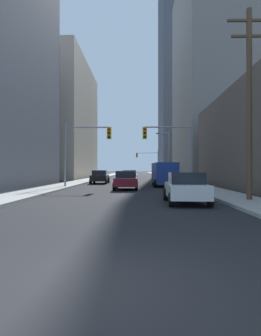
{
  "coord_description": "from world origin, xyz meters",
  "views": [
    {
      "loc": [
        0.88,
        -4.18,
        1.7
      ],
      "look_at": [
        0.0,
        31.48,
        1.78
      ],
      "focal_mm": 31.5,
      "sensor_mm": 36.0,
      "label": 1
    }
  ],
  "objects": [
    {
      "name": "ground_plane",
      "position": [
        0.0,
        0.0,
        0.0
      ],
      "size": [
        400.0,
        400.0,
        0.0
      ],
      "primitive_type": "plane",
      "color": "black"
    },
    {
      "name": "sidewalk_left",
      "position": [
        -6.27,
        50.0,
        0.07
      ],
      "size": [
        2.5,
        160.0,
        0.15
      ],
      "primitive_type": "cube",
      "color": "#9E9E99",
      "rests_on": "ground"
    },
    {
      "name": "sidewalk_right",
      "position": [
        6.27,
        50.0,
        0.07
      ],
      "size": [
        2.5,
        160.0,
        0.15
      ],
      "primitive_type": "cube",
      "color": "#9E9E99",
      "rests_on": "ground"
    },
    {
      "name": "cargo_van_blue",
      "position": [
        3.42,
        24.09,
        1.29
      ],
      "size": [
        2.2,
        5.28,
        2.26
      ],
      "color": "navy",
      "rests_on": "ground"
    },
    {
      "name": "sedan_white",
      "position": [
        3.24,
        10.3,
        0.77
      ],
      "size": [
        1.95,
        4.25,
        1.52
      ],
      "color": "white",
      "rests_on": "ground"
    },
    {
      "name": "sedan_maroon",
      "position": [
        -0.08,
        19.8,
        0.77
      ],
      "size": [
        1.95,
        4.22,
        1.52
      ],
      "color": "maroon",
      "rests_on": "ground"
    },
    {
      "name": "sedan_beige",
      "position": [
        -0.13,
        31.37,
        0.77
      ],
      "size": [
        1.95,
        4.2,
        1.52
      ],
      "color": "#C6B793",
      "rests_on": "ground"
    },
    {
      "name": "sedan_black",
      "position": [
        -3.47,
        29.51,
        0.77
      ],
      "size": [
        1.95,
        4.23,
        1.52
      ],
      "color": "black",
      "rests_on": "ground"
    },
    {
      "name": "traffic_signal_near_left",
      "position": [
        -3.8,
        21.98,
        4.06
      ],
      "size": [
        4.23,
        0.44,
        6.0
      ],
      "color": "gray",
      "rests_on": "ground"
    },
    {
      "name": "traffic_signal_near_right",
      "position": [
        3.72,
        21.98,
        4.07
      ],
      "size": [
        4.4,
        0.44,
        6.0
      ],
      "color": "gray",
      "rests_on": "ground"
    },
    {
      "name": "traffic_signal_far_right",
      "position": [
        3.34,
        64.58,
        4.11
      ],
      "size": [
        5.23,
        0.44,
        6.0
      ],
      "color": "gray",
      "rests_on": "ground"
    },
    {
      "name": "utility_pole_right",
      "position": [
        6.52,
        10.84,
        5.18
      ],
      "size": [
        2.2,
        0.28,
        9.81
      ],
      "color": "brown",
      "rests_on": "ground"
    },
    {
      "name": "street_lamp_right",
      "position": [
        5.4,
        41.74,
        4.51
      ],
      "size": [
        2.12,
        0.32,
        7.5
      ],
      "color": "gray",
      "rests_on": "ground"
    },
    {
      "name": "building_left_mid_office",
      "position": [
        -16.1,
        49.12,
        10.31
      ],
      "size": [
        16.01,
        24.0,
        20.62
      ],
      "primitive_type": "cube",
      "color": "#B7A893",
      "rests_on": "ground"
    },
    {
      "name": "building_right_mid_block",
      "position": [
        21.29,
        47.89,
        17.98
      ],
      "size": [
        25.87,
        23.53,
        35.96
      ],
      "primitive_type": "cube",
      "color": "gray",
      "rests_on": "ground"
    },
    {
      "name": "building_right_far_highrise",
      "position": [
        16.4,
        93.39,
        31.83
      ],
      "size": [
        15.99,
        22.57,
        63.67
      ],
      "primitive_type": "cube",
      "color": "#4C515B",
      "rests_on": "ground"
    }
  ]
}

